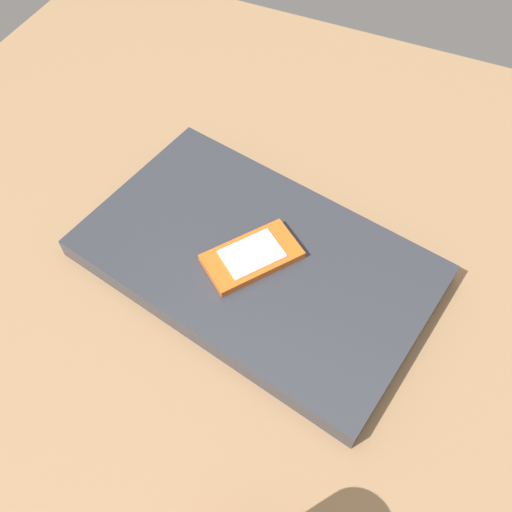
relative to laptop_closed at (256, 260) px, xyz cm
name	(u,v)px	position (x,y,z in cm)	size (l,w,h in cm)	color
desk_surface	(353,264)	(-9.14, -5.61, -2.70)	(120.00, 80.00, 3.00)	#9E7751
laptop_closed	(256,260)	(0.00, 0.00, 0.00)	(35.49, 21.44, 2.41)	#33353D
cell_phone_on_laptop	(252,256)	(0.11, 0.77, 1.67)	(9.84, 10.79, 1.01)	orange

